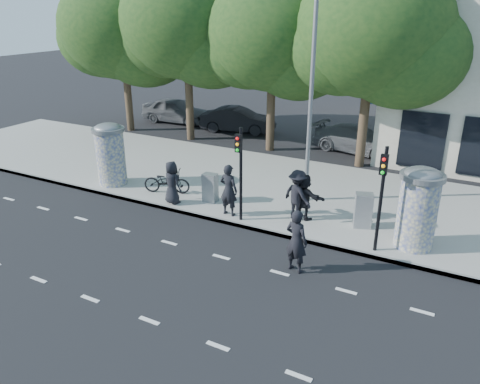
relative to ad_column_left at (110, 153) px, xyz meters
The scene contains 25 objects.
ground 8.63m from the ad_column_left, 32.01° to the right, with size 120.00×120.00×0.00m, color black.
sidewalk 7.94m from the ad_column_left, 22.62° to the left, with size 40.00×8.00×0.15m, color gray.
curb 7.41m from the ad_column_left, ahead, with size 40.00×0.10×0.16m, color slate.
lane_dash_near 9.95m from the ad_column_left, 42.94° to the right, with size 32.00×0.12×0.01m, color silver.
lane_dash_far 7.99m from the ad_column_left, 23.29° to the right, with size 32.00×0.12×0.01m, color silver.
ad_column_left is the anchor object (origin of this frame).
ad_column_right 12.40m from the ad_column_left, ahead, with size 1.36×1.36×2.65m.
traffic_pole_near 6.67m from the ad_column_left, ahead, with size 0.22×0.31×3.40m.
traffic_pole_far 11.44m from the ad_column_left, ahead, with size 0.22×0.31×3.40m.
street_lamp 8.90m from the ad_column_left, 14.94° to the left, with size 0.25×0.93×8.00m.
tree_far_left 10.92m from the ad_column_left, 125.94° to the left, with size 7.20×7.20×9.26m.
tree_mid_left 9.50m from the ad_column_left, 99.23° to the left, with size 7.20×7.20×9.57m.
tree_near_left 10.07m from the ad_column_left, 65.71° to the left, with size 6.80×6.80×8.97m.
tree_center 12.62m from the ad_column_left, 41.88° to the left, with size 7.00×7.00×9.30m.
ped_a 3.63m from the ad_column_left, ahead, with size 0.83×0.54×1.70m, color black.
ped_b 6.03m from the ad_column_left, ahead, with size 0.71×0.46×1.94m, color black.
ped_d 8.36m from the ad_column_left, ahead, with size 1.19×0.69×1.85m, color black.
ped_f 8.58m from the ad_column_left, ahead, with size 1.56×0.56×1.68m, color black.
man_road 9.93m from the ad_column_left, 15.99° to the right, with size 0.71×0.47×1.95m, color black.
bicycle 2.86m from the ad_column_left, ahead, with size 1.91×0.67×1.00m, color black.
cabinet_left 4.82m from the ad_column_left, ahead, with size 0.54×0.39×1.13m, color gray.
cabinet_right 10.66m from the ad_column_left, ahead, with size 0.59×0.43×1.24m, color gray.
car_left 11.96m from the ad_column_left, 111.88° to the left, with size 4.69×1.89×1.60m, color #4A4D51.
car_mid 10.83m from the ad_column_left, 88.22° to the left, with size 4.54×1.58×1.50m, color black.
car_right 12.82m from the ad_column_left, 51.48° to the left, with size 4.77×1.94×1.39m, color #53555A.
Camera 1 is at (6.55, -9.67, 7.39)m, focal length 35.00 mm.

